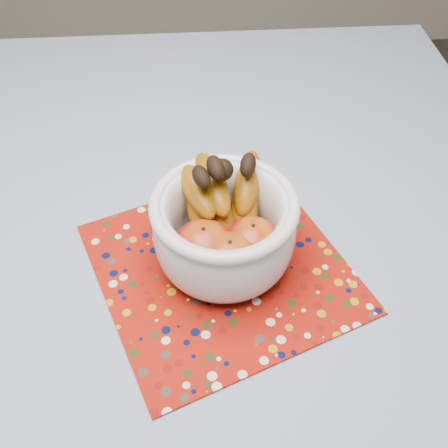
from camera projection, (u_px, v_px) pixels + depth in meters
name	position (u px, v px, depth m)	size (l,w,h in m)	color
table	(152.00, 269.00, 0.89)	(1.20, 1.20, 0.75)	brown
tablecloth	(147.00, 237.00, 0.83)	(1.32, 1.32, 0.01)	slate
placemat	(221.00, 267.00, 0.78)	(0.34, 0.34, 0.00)	maroon
fruit_bowl	(224.00, 222.00, 0.73)	(0.20, 0.22, 0.17)	silver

